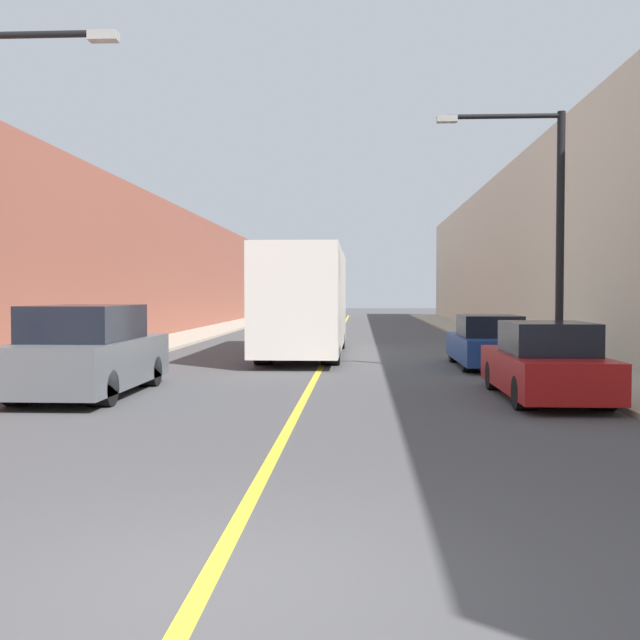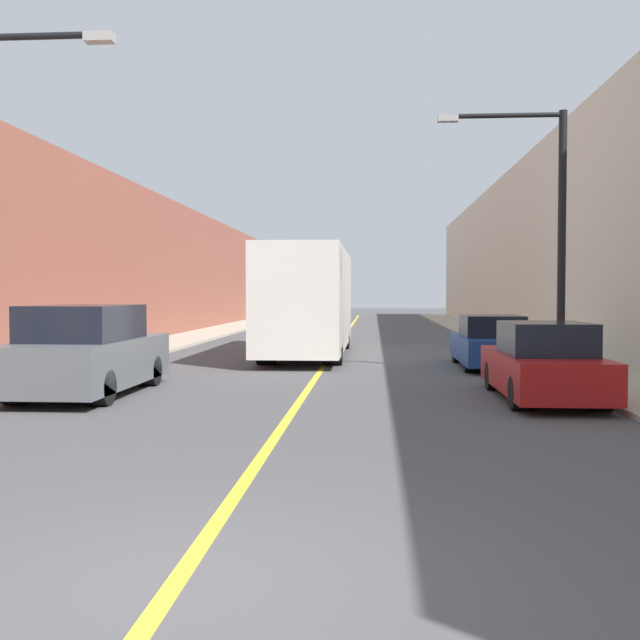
% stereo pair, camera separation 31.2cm
% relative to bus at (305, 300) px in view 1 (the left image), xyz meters
% --- Properties ---
extents(ground_plane, '(200.00, 200.00, 0.00)m').
position_rel_bus_xyz_m(ground_plane, '(0.73, -19.74, -1.88)').
color(ground_plane, '#474749').
extents(sidewalk_left, '(2.53, 72.00, 0.11)m').
position_rel_bus_xyz_m(sidewalk_left, '(-6.27, 10.26, -1.82)').
color(sidewalk_left, '#A89E8C').
rests_on(sidewalk_left, ground).
extents(sidewalk_right, '(2.53, 72.00, 0.11)m').
position_rel_bus_xyz_m(sidewalk_right, '(7.74, 10.26, -1.82)').
color(sidewalk_right, '#A89E8C').
rests_on(sidewalk_right, ground).
extents(building_row_left, '(4.00, 72.00, 6.61)m').
position_rel_bus_xyz_m(building_row_left, '(-9.54, 10.26, 1.43)').
color(building_row_left, brown).
rests_on(building_row_left, ground).
extents(building_row_right, '(4.00, 72.00, 8.38)m').
position_rel_bus_xyz_m(building_row_right, '(11.00, 10.26, 2.31)').
color(building_row_right, beige).
rests_on(building_row_right, ground).
extents(road_center_line, '(0.16, 72.00, 0.01)m').
position_rel_bus_xyz_m(road_center_line, '(0.73, 10.26, -1.87)').
color(road_center_line, gold).
rests_on(road_center_line, ground).
extents(bus, '(2.50, 10.41, 3.52)m').
position_rel_bus_xyz_m(bus, '(0.00, 0.00, 0.00)').
color(bus, silver).
rests_on(bus, ground).
extents(parked_suv_left, '(2.01, 4.95, 1.86)m').
position_rel_bus_xyz_m(parked_suv_left, '(-3.73, -9.99, -1.01)').
color(parked_suv_left, '#51565B').
rests_on(parked_suv_left, ground).
extents(car_right_near, '(1.76, 4.61, 1.54)m').
position_rel_bus_xyz_m(car_right_near, '(5.49, -10.09, -1.18)').
color(car_right_near, maroon).
rests_on(car_right_near, ground).
extents(car_right_mid, '(1.80, 4.64, 1.49)m').
position_rel_bus_xyz_m(car_right_mid, '(5.46, -3.62, -1.21)').
color(car_right_mid, navy).
rests_on(car_right_mid, ground).
extents(street_lamp_right, '(3.14, 0.24, 6.46)m').
position_rel_bus_xyz_m(street_lamp_right, '(6.43, -6.21, 2.04)').
color(street_lamp_right, black).
rests_on(street_lamp_right, sidewalk_right).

